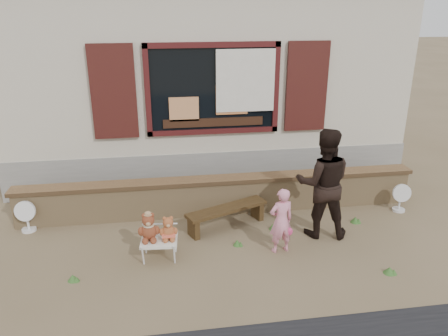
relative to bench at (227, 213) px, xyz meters
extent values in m
plane|color=brown|center=(-0.02, -0.42, -0.27)|extent=(80.00, 80.00, 0.00)
cube|color=#AEA58D|center=(-0.02, 4.08, 2.13)|extent=(8.00, 5.00, 3.20)
cube|color=gray|center=(-0.02, 4.08, 0.13)|extent=(8.04, 5.04, 0.80)
cube|color=black|center=(-0.02, 1.55, 1.78)|extent=(2.30, 0.04, 1.50)
cube|color=#421313|center=(-0.02, 1.53, 2.58)|extent=(2.50, 0.08, 0.10)
cube|color=#421313|center=(-0.02, 1.53, 0.98)|extent=(2.50, 0.08, 0.10)
cube|color=#421313|center=(-1.22, 1.53, 1.78)|extent=(0.10, 0.08, 1.70)
cube|color=#421313|center=(1.18, 1.53, 1.78)|extent=(0.10, 0.08, 1.70)
cube|color=black|center=(-1.82, 1.52, 1.78)|extent=(0.80, 0.07, 1.70)
cube|color=black|center=(1.78, 1.52, 1.78)|extent=(0.80, 0.07, 1.70)
cube|color=silver|center=(0.58, 1.48, 1.93)|extent=(1.10, 0.02, 1.15)
cube|color=black|center=(-0.02, 1.52, 1.16)|extent=(1.90, 0.06, 0.16)
cube|color=tan|center=(-0.57, 1.52, 1.43)|extent=(0.55, 0.06, 0.45)
cube|color=#E08447|center=(0.33, 1.52, 1.58)|extent=(0.60, 0.06, 0.55)
cube|color=tan|center=(-0.02, 0.58, 0.03)|extent=(7.00, 0.30, 0.60)
cube|color=brown|center=(-0.02, 0.58, 0.36)|extent=(7.10, 0.36, 0.07)
cube|color=#342412|center=(0.00, 0.00, 0.07)|extent=(1.44, 0.84, 0.05)
cube|color=#342412|center=(-0.58, -0.25, -0.12)|extent=(0.19, 0.28, 0.31)
cube|color=#342412|center=(0.58, 0.25, -0.12)|extent=(0.19, 0.28, 0.31)
cube|color=silver|center=(-1.13, -0.79, 0.03)|extent=(0.56, 0.51, 0.04)
cylinder|color=silver|center=(-1.37, -0.97, -0.13)|extent=(0.03, 0.03, 0.28)
cylinder|color=silver|center=(-0.92, -1.01, -0.13)|extent=(0.03, 0.03, 0.28)
cylinder|color=silver|center=(-1.33, -0.57, -0.13)|extent=(0.03, 0.03, 0.28)
cylinder|color=silver|center=(-0.89, -0.61, -0.13)|extent=(0.03, 0.03, 0.28)
imported|color=pink|center=(0.68, -0.87, 0.25)|extent=(0.41, 0.31, 1.03)
imported|color=black|center=(1.46, -0.45, 0.63)|extent=(1.00, 0.86, 1.79)
cylinder|color=white|center=(-3.27, 0.37, -0.25)|extent=(0.23, 0.23, 0.04)
cylinder|color=white|center=(-3.27, 0.37, -0.10)|extent=(0.04, 0.04, 0.29)
cylinder|color=white|center=(-3.27, 0.37, 0.11)|extent=(0.35, 0.14, 0.34)
cylinder|color=silver|center=(3.19, 0.14, -0.25)|extent=(0.22, 0.22, 0.04)
cylinder|color=silver|center=(3.19, 0.14, -0.11)|extent=(0.04, 0.04, 0.29)
cylinder|color=silver|center=(3.19, 0.14, 0.10)|extent=(0.34, 0.15, 0.33)
cone|color=#386428|center=(-1.26, 0.00, -0.21)|extent=(0.11, 0.11, 0.13)
cone|color=#386428|center=(2.22, -0.17, -0.22)|extent=(0.16, 0.16, 0.11)
cone|color=#386428|center=(0.07, -0.62, -0.22)|extent=(0.13, 0.13, 0.10)
cone|color=#386428|center=(-2.31, -1.19, -0.22)|extent=(0.15, 0.15, 0.09)
cone|color=#386428|center=(2.04, -1.67, -0.22)|extent=(0.17, 0.17, 0.10)
cone|color=#386428|center=(0.75, -0.19, -0.22)|extent=(0.13, 0.13, 0.10)
camera|label=1|loc=(-1.03, -6.46, 3.29)|focal=35.00mm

